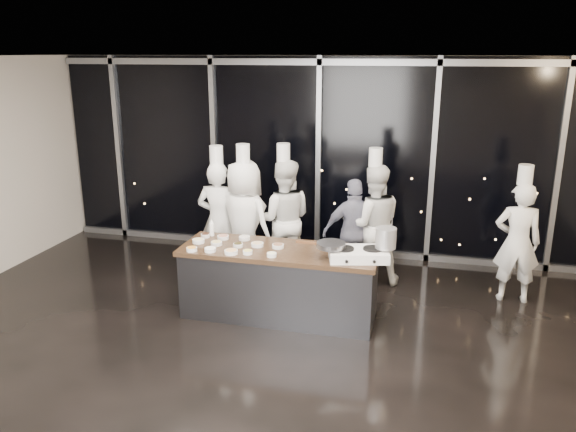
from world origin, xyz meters
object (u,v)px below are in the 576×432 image
at_px(chef_right, 373,224).
at_px(chef_side, 517,241).
at_px(stove, 358,254).
at_px(frying_pan, 330,245).
at_px(guest, 355,232).
at_px(demo_counter, 279,282).
at_px(chef_far_left, 219,220).
at_px(stock_pot, 386,238).
at_px(chef_left, 245,222).
at_px(chef_center, 284,219).

bearing_deg(chef_right, chef_side, 158.97).
xyz_separation_m(stove, frying_pan, (-0.33, -0.06, 0.10)).
bearing_deg(guest, chef_side, 160.54).
distance_m(demo_counter, guest, 1.53).
bearing_deg(chef_right, chef_far_left, -6.42).
relative_size(stock_pot, chef_left, 0.12).
distance_m(demo_counter, chef_left, 1.29).
bearing_deg(demo_counter, stove, -6.42).
bearing_deg(chef_right, chef_center, -12.19).
bearing_deg(chef_left, stove, 170.76).
distance_m(chef_far_left, chef_right, 2.23).
xyz_separation_m(demo_counter, chef_far_left, (-1.18, 1.01, 0.44)).
height_order(chef_far_left, chef_center, chef_center).
distance_m(stove, chef_left, 2.05).
distance_m(demo_counter, chef_right, 1.77).
xyz_separation_m(stock_pot, chef_left, (-2.06, 0.97, -0.25)).
relative_size(chef_far_left, guest, 1.28).
bearing_deg(chef_center, chef_right, 171.88).
distance_m(guest, chef_side, 2.17).
bearing_deg(chef_far_left, frying_pan, 148.01).
relative_size(chef_far_left, chef_left, 0.98).
bearing_deg(frying_pan, stock_pot, -1.22).
xyz_separation_m(demo_counter, chef_right, (1.02, 1.38, 0.43)).
xyz_separation_m(frying_pan, chef_far_left, (-1.85, 1.18, -0.17)).
xyz_separation_m(chef_left, chef_right, (1.78, 0.45, -0.03)).
bearing_deg(stove, stock_pot, 0.38).
height_order(guest, chef_side, chef_side).
height_order(chef_left, chef_center, chef_left).
xyz_separation_m(stock_pot, chef_center, (-1.58, 1.33, -0.26)).
bearing_deg(chef_far_left, guest, -171.51).
bearing_deg(guest, chef_far_left, -9.94).
distance_m(chef_far_left, guest, 1.98).
bearing_deg(chef_far_left, chef_left, 170.89).
bearing_deg(frying_pan, demo_counter, 152.14).
bearing_deg(chef_center, chef_far_left, 5.56).
bearing_deg(stove, chef_side, 21.00).
xyz_separation_m(chef_far_left, chef_right, (2.20, 0.38, -0.01)).
xyz_separation_m(demo_counter, stock_pot, (1.30, -0.04, 0.71)).
height_order(chef_far_left, chef_left, chef_left).
height_order(stove, stock_pot, stock_pot).
bearing_deg(stock_pot, frying_pan, -167.82).
xyz_separation_m(chef_far_left, chef_center, (0.90, 0.29, 0.00)).
relative_size(stock_pot, chef_far_left, 0.12).
height_order(demo_counter, chef_center, chef_center).
distance_m(frying_pan, chef_right, 1.61).
xyz_separation_m(stock_pot, chef_side, (1.64, 1.26, -0.32)).
bearing_deg(demo_counter, chef_center, 102.06).
height_order(chef_far_left, chef_side, chef_far_left).
height_order(demo_counter, stove, stove).
bearing_deg(chef_side, chef_far_left, 1.22).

